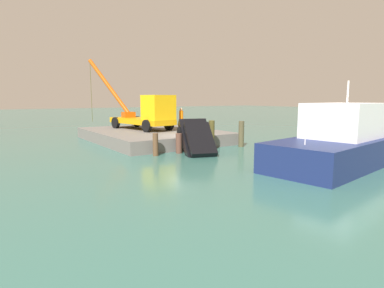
# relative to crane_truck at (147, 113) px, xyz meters

# --- Properties ---
(ground) EXTENTS (200.00, 200.00, 0.00)m
(ground) POSITION_rel_crane_truck_xyz_m (5.35, 0.33, -2.36)
(ground) COLOR #386B60
(dock) EXTENTS (12.17, 9.30, 0.90)m
(dock) POSITION_rel_crane_truck_xyz_m (0.39, 0.33, -1.91)
(dock) COLOR slate
(dock) RESTS_ON ground
(crane_truck) EXTENTS (10.62, 4.15, 6.51)m
(crane_truck) POSITION_rel_crane_truck_xyz_m (0.00, 0.00, 0.00)
(crane_truck) COLOR orange
(crane_truck) RESTS_ON dock
(dock_worker) EXTENTS (0.34, 0.34, 1.88)m
(dock_worker) POSITION_rel_crane_truck_xyz_m (1.54, 2.50, -0.49)
(dock_worker) COLOR #242424
(dock_worker) RESTS_ON dock
(salvaged_car) EXTENTS (4.17, 3.05, 3.57)m
(salvaged_car) POSITION_rel_crane_truck_xyz_m (8.30, -0.38, -1.77)
(salvaged_car) COLOR black
(salvaged_car) RESTS_ON ground
(moored_yacht) EXTENTS (5.94, 15.01, 6.19)m
(moored_yacht) POSITION_rel_crane_truck_xyz_m (14.75, 7.05, -1.81)
(moored_yacht) COLOR navy
(moored_yacht) RESTS_ON ground
(piling_near) EXTENTS (0.34, 0.34, 1.43)m
(piling_near) POSITION_rel_crane_truck_xyz_m (7.09, -2.89, -1.65)
(piling_near) COLOR brown
(piling_near) RESTS_ON ground
(piling_mid) EXTENTS (0.41, 0.41, 1.30)m
(piling_mid) POSITION_rel_crane_truck_xyz_m (7.08, -1.16, -1.71)
(piling_mid) COLOR brown
(piling_mid) RESTS_ON ground
(piling_far) EXTENTS (0.40, 0.40, 2.08)m
(piling_far) POSITION_rel_crane_truck_xyz_m (7.41, 1.29, -1.32)
(piling_far) COLOR #50491F
(piling_far) RESTS_ON ground
(piling_end) EXTENTS (0.40, 0.40, 1.92)m
(piling_end) POSITION_rel_crane_truck_xyz_m (7.26, 4.19, -1.40)
(piling_end) COLOR brown
(piling_end) RESTS_ON ground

